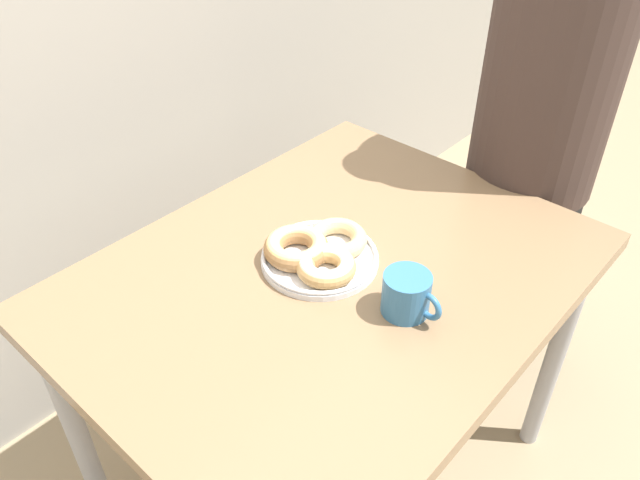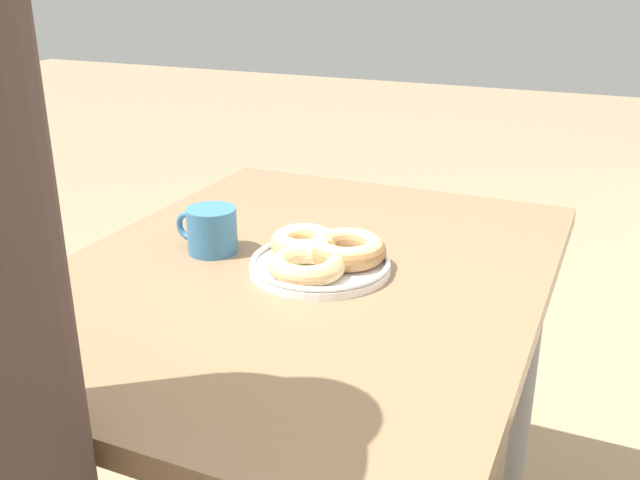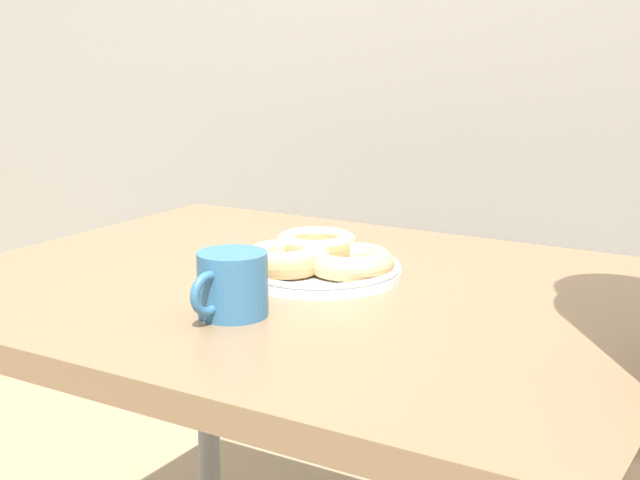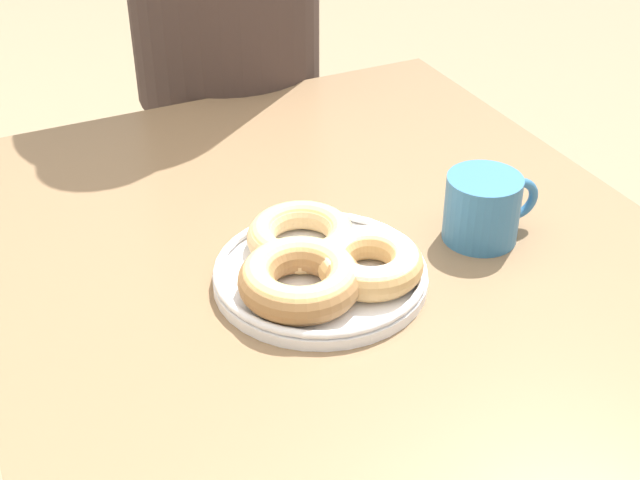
# 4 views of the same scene
# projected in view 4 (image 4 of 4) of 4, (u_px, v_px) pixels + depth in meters

# --- Properties ---
(dining_table) EXTENTS (1.12, 0.86, 0.77)m
(dining_table) POSITION_uv_depth(u_px,v_px,m) (347.00, 327.00, 1.13)
(dining_table) COLOR #846647
(dining_table) RESTS_ON ground_plane
(donut_plate) EXTENTS (0.27, 0.27, 0.06)m
(donut_plate) POSITION_uv_depth(u_px,v_px,m) (321.00, 264.00, 1.05)
(donut_plate) COLOR white
(donut_plate) RESTS_ON dining_table
(coffee_mug) EXTENTS (0.10, 0.13, 0.09)m
(coffee_mug) POSITION_uv_depth(u_px,v_px,m) (483.00, 206.00, 1.13)
(coffee_mug) COLOR teal
(coffee_mug) RESTS_ON dining_table
(person_figure) EXTENTS (0.37, 0.34, 1.51)m
(person_figure) POSITION_uv_depth(u_px,v_px,m) (225.00, 33.00, 1.64)
(person_figure) COLOR black
(person_figure) RESTS_ON ground_plane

